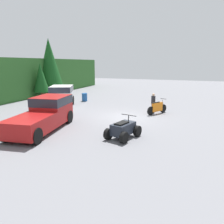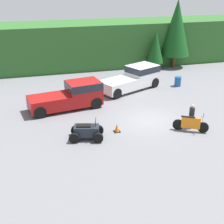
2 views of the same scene
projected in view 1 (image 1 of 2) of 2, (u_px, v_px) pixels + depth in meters
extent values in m
plane|color=slate|center=(124.00, 117.00, 17.01)|extent=(80.00, 80.00, 0.00)
cylinder|color=brown|center=(42.00, 95.00, 26.19)|extent=(0.25, 0.25, 0.75)
cone|color=#144719|center=(41.00, 77.00, 25.73)|extent=(1.82, 1.82, 3.39)
cylinder|color=brown|center=(51.00, 90.00, 28.58)|extent=(0.43, 0.43, 1.29)
cone|color=#144719|center=(49.00, 62.00, 27.79)|extent=(3.15, 3.15, 5.88)
cube|color=maroon|center=(52.00, 109.00, 14.70)|extent=(2.71, 2.34, 1.72)
cube|color=#1E232D|center=(52.00, 100.00, 14.57)|extent=(2.74, 2.36, 0.55)
cube|color=maroon|center=(30.00, 125.00, 12.21)|extent=(3.25, 2.42, 0.93)
cylinder|color=black|center=(45.00, 115.00, 15.64)|extent=(0.91, 0.42, 0.88)
cylinder|color=black|center=(69.00, 117.00, 15.28)|extent=(0.91, 0.42, 0.88)
cylinder|color=black|center=(5.00, 134.00, 11.58)|extent=(0.91, 0.42, 0.88)
cylinder|color=black|center=(36.00, 136.00, 11.22)|extent=(0.91, 0.42, 0.88)
cube|color=white|center=(62.00, 95.00, 21.22)|extent=(3.12, 2.84, 1.72)
cube|color=#1E232D|center=(62.00, 89.00, 21.09)|extent=(3.15, 2.87, 0.55)
cube|color=white|center=(57.00, 104.00, 18.56)|extent=(3.63, 3.07, 0.93)
cylinder|color=black|center=(54.00, 100.00, 21.99)|extent=(0.92, 0.62, 0.88)
cylinder|color=black|center=(72.00, 100.00, 22.09)|extent=(0.92, 0.62, 0.88)
cylinder|color=black|center=(43.00, 110.00, 17.62)|extent=(0.92, 0.62, 0.88)
cylinder|color=black|center=(66.00, 109.00, 17.72)|extent=(0.92, 0.62, 0.88)
cylinder|color=black|center=(163.00, 108.00, 18.45)|extent=(0.66, 0.45, 0.71)
cylinder|color=black|center=(151.00, 111.00, 17.51)|extent=(0.66, 0.45, 0.71)
cube|color=orange|center=(157.00, 107.00, 17.93)|extent=(1.10, 0.75, 0.73)
cylinder|color=#B7B7BC|center=(163.00, 104.00, 18.32)|extent=(0.29, 0.20, 0.81)
cylinder|color=black|center=(163.00, 99.00, 18.23)|extent=(0.34, 0.53, 0.04)
cube|color=black|center=(156.00, 103.00, 17.72)|extent=(0.82, 0.57, 0.06)
cylinder|color=black|center=(122.00, 128.00, 13.08)|extent=(0.66, 0.37, 0.62)
cylinder|color=black|center=(137.00, 131.00, 12.49)|extent=(0.66, 0.37, 0.62)
cylinder|color=black|center=(108.00, 134.00, 11.96)|extent=(0.66, 0.37, 0.62)
cylinder|color=black|center=(124.00, 138.00, 11.37)|extent=(0.66, 0.37, 0.62)
cube|color=#1E232D|center=(123.00, 128.00, 12.17)|extent=(1.66, 1.16, 0.62)
cylinder|color=black|center=(129.00, 118.00, 12.50)|extent=(0.06, 0.06, 0.35)
cylinder|color=black|center=(129.00, 115.00, 12.46)|extent=(0.28, 0.95, 0.04)
cube|color=black|center=(122.00, 123.00, 11.97)|extent=(0.96, 0.67, 0.08)
cylinder|color=navy|center=(152.00, 108.00, 18.39)|extent=(0.24, 0.24, 0.82)
cylinder|color=navy|center=(154.00, 108.00, 18.23)|extent=(0.24, 0.24, 0.82)
cylinder|color=#232328|center=(153.00, 100.00, 18.15)|extent=(0.48, 0.48, 0.62)
sphere|color=tan|center=(153.00, 95.00, 18.06)|extent=(0.31, 0.31, 0.22)
cube|color=black|center=(127.00, 127.00, 14.29)|extent=(0.42, 0.42, 0.03)
cone|color=orange|center=(127.00, 123.00, 14.23)|extent=(0.32, 0.32, 0.55)
cylinder|color=#1E5193|center=(85.00, 97.00, 23.99)|extent=(0.58, 0.58, 0.88)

